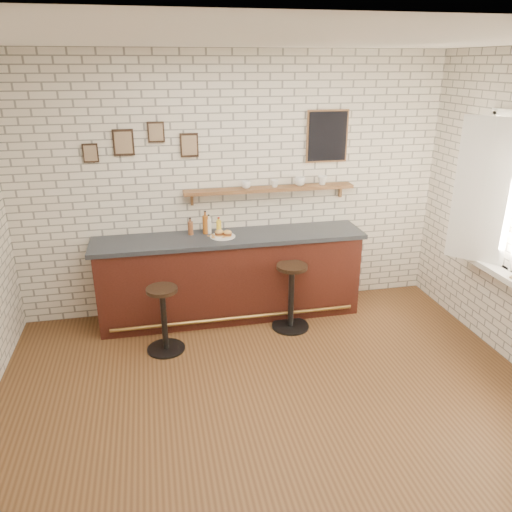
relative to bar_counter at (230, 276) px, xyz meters
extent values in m
plane|color=brown|center=(0.11, -1.70, -0.51)|extent=(5.00, 5.00, 0.00)
cube|color=#401811|center=(0.00, 0.00, -0.03)|extent=(3.00, 0.58, 0.96)
cube|color=#2D333A|center=(0.00, 0.00, 0.48)|extent=(3.10, 0.62, 0.05)
cylinder|color=olive|center=(0.00, -0.32, -0.39)|extent=(2.79, 0.04, 0.04)
cylinder|color=white|center=(-0.08, -0.02, 0.51)|extent=(0.28, 0.28, 0.01)
cylinder|color=#CC9348|center=(-0.02, 0.00, 0.52)|extent=(0.05, 0.05, 0.00)
cylinder|color=#CC9348|center=(-0.05, -0.03, 0.52)|extent=(0.05, 0.05, 0.00)
cylinder|color=#CC9348|center=(-0.20, 0.04, 0.52)|extent=(0.06, 0.06, 0.00)
cylinder|color=#CC9348|center=(-0.05, 0.02, 0.52)|extent=(0.06, 0.06, 0.00)
cylinder|color=#CC9348|center=(-0.20, -0.06, 0.52)|extent=(0.06, 0.06, 0.00)
cylinder|color=#CC9348|center=(-0.03, 0.00, 0.52)|extent=(0.04, 0.04, 0.00)
cylinder|color=#CC9348|center=(-0.08, -0.08, 0.52)|extent=(0.05, 0.05, 0.00)
cylinder|color=#CC9348|center=(-0.19, -0.09, 0.52)|extent=(0.04, 0.04, 0.00)
cylinder|color=#CC9348|center=(-0.24, 0.00, 0.52)|extent=(0.05, 0.05, 0.00)
cylinder|color=#CC9348|center=(-0.05, -0.06, 0.52)|extent=(0.06, 0.06, 0.00)
cylinder|color=#CC9348|center=(-0.19, 0.00, 0.52)|extent=(0.04, 0.04, 0.00)
cylinder|color=#CC9348|center=(-0.06, -0.03, 0.52)|extent=(0.05, 0.05, 0.00)
cylinder|color=#CC9348|center=(-0.03, 0.00, 0.52)|extent=(0.05, 0.05, 0.00)
cylinder|color=#CC9348|center=(-0.05, -0.02, 0.52)|extent=(0.05, 0.05, 0.00)
cylinder|color=brown|center=(-0.43, 0.14, 0.58)|extent=(0.06, 0.06, 0.15)
cylinder|color=brown|center=(-0.43, 0.14, 0.67)|extent=(0.02, 0.02, 0.03)
cylinder|color=black|center=(-0.43, 0.14, 0.70)|extent=(0.02, 0.02, 0.01)
cylinder|color=silver|center=(-0.22, 0.14, 0.59)|extent=(0.06, 0.06, 0.17)
cylinder|color=silver|center=(-0.22, 0.14, 0.70)|extent=(0.02, 0.02, 0.04)
cylinder|color=black|center=(-0.22, 0.14, 0.72)|extent=(0.02, 0.02, 0.01)
cylinder|color=brown|center=(-0.26, 0.14, 0.61)|extent=(0.07, 0.07, 0.21)
cylinder|color=brown|center=(-0.26, 0.14, 0.74)|extent=(0.02, 0.02, 0.05)
cylinder|color=black|center=(-0.26, 0.14, 0.77)|extent=(0.03, 0.03, 0.01)
cylinder|color=yellow|center=(-0.10, 0.14, 0.58)|extent=(0.06, 0.06, 0.14)
cylinder|color=yellow|center=(-0.10, 0.14, 0.66)|extent=(0.03, 0.03, 0.03)
cylinder|color=maroon|center=(-0.10, 0.14, 0.68)|extent=(0.03, 0.03, 0.01)
cylinder|color=black|center=(-0.81, -0.63, -0.50)|extent=(0.40, 0.40, 0.02)
cylinder|color=black|center=(-0.81, -0.63, -0.16)|extent=(0.06, 0.06, 0.66)
cylinder|color=black|center=(-0.81, -0.63, 0.19)|extent=(0.36, 0.36, 0.04)
cylinder|color=black|center=(0.62, -0.44, -0.50)|extent=(0.43, 0.43, 0.02)
cylinder|color=black|center=(0.62, -0.44, -0.13)|extent=(0.06, 0.06, 0.71)
cylinder|color=black|center=(0.62, -0.44, 0.24)|extent=(0.46, 0.46, 0.04)
cube|color=brown|center=(0.51, 0.20, 0.97)|extent=(2.00, 0.18, 0.04)
cube|color=brown|center=(-0.39, 0.27, 0.89)|extent=(0.03, 0.04, 0.16)
cube|color=brown|center=(1.41, 0.27, 0.89)|extent=(0.03, 0.04, 0.16)
imported|color=white|center=(0.23, 0.20, 1.04)|extent=(0.12, 0.12, 0.09)
imported|color=white|center=(0.57, 0.20, 1.04)|extent=(0.13, 0.13, 0.09)
imported|color=white|center=(0.87, 0.20, 1.04)|extent=(0.15, 0.15, 0.10)
imported|color=white|center=(1.15, 0.20, 1.05)|extent=(0.13, 0.13, 0.10)
cube|color=black|center=(-1.09, 0.28, 1.54)|extent=(0.22, 0.02, 0.28)
cube|color=black|center=(-0.74, 0.28, 1.64)|extent=(0.18, 0.02, 0.22)
cube|color=black|center=(-0.39, 0.28, 1.49)|extent=(0.20, 0.02, 0.26)
cube|color=black|center=(-1.44, 0.28, 1.44)|extent=(0.16, 0.02, 0.20)
cube|color=black|center=(1.21, 0.28, 1.54)|extent=(0.46, 0.02, 0.56)
cube|color=white|center=(2.51, -1.40, 0.39)|extent=(0.20, 1.35, 0.06)
cube|color=white|center=(2.58, -1.40, 0.39)|extent=(0.05, 1.30, 0.06)
cube|color=white|center=(2.58, -0.80, 1.14)|extent=(0.05, 0.06, 1.50)
cube|color=white|center=(2.43, -1.10, 1.14)|extent=(0.40, 0.46, 1.46)
camera|label=1|loc=(-0.83, -5.31, 2.34)|focal=35.00mm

